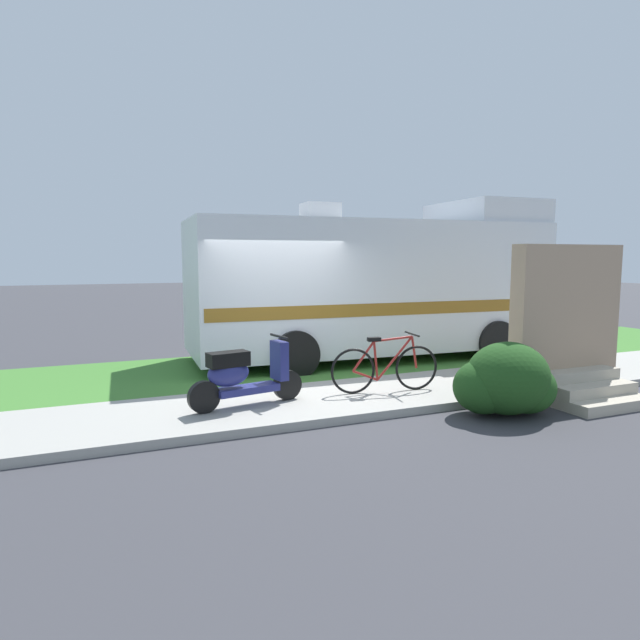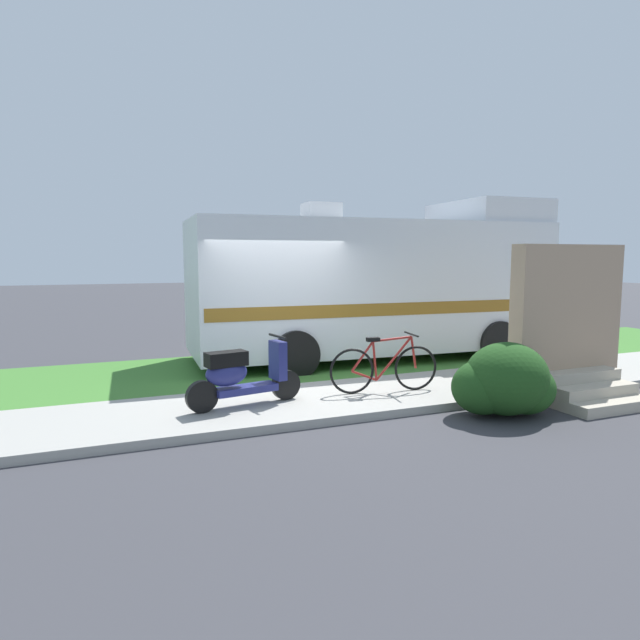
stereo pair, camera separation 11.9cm
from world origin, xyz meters
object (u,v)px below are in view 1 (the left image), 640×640
Objects in this scene: scooter at (243,375)px; pickup_truck_near at (372,298)px; motorhome_rv at (375,284)px; bottle_spare at (569,374)px; bicycle at (385,367)px; bottle_green at (523,378)px.

scooter is 9.23m from pickup_truck_near.
motorhome_rv is 4.44× the size of scooter.
motorhome_rv is 4.84m from scooter.
bottle_spare is at bearing -92.10° from pickup_truck_near.
bicycle reaches higher than bottle_spare.
motorhome_rv is 4.19m from bottle_spare.
pickup_truck_near is 22.64× the size of bottle_green.
motorhome_rv is at bearing -117.66° from pickup_truck_near.
pickup_truck_near is (5.87, 7.11, 0.41)m from scooter.
bottle_green is at bearing -74.99° from motorhome_rv.
bicycle is 3.38m from bottle_spare.
pickup_truck_near is at bearing 87.90° from bottle_spare.
scooter reaches higher than bicycle.
bottle_spare is (3.33, -0.48, -0.30)m from bicycle.
bicycle is at bearing -115.71° from motorhome_rv.
bicycle is 7.06× the size of bottle_green.
bottle_green reaches higher than bottle_spare.
bottle_spare is (-0.28, -7.62, -0.77)m from pickup_truck_near.
bicycle is 0.31× the size of pickup_truck_near.
bicycle is (-1.43, -2.97, -1.12)m from motorhome_rv.
pickup_truck_near is (3.61, 7.14, 0.47)m from bicycle.
motorhome_rv is at bearing 118.84° from bottle_spare.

